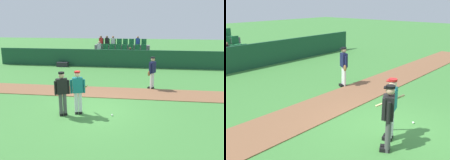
# 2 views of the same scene
# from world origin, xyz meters

# --- Properties ---
(ground_plane) EXTENTS (80.00, 80.00, 0.00)m
(ground_plane) POSITION_xyz_m (0.00, 0.00, 0.00)
(ground_plane) COLOR #42843A
(infield_dirt_path) EXTENTS (28.00, 1.89, 0.03)m
(infield_dirt_path) POSITION_xyz_m (0.00, 2.75, 0.01)
(infield_dirt_path) COLOR brown
(infield_dirt_path) RESTS_ON ground
(batter_teal_jersey) EXTENTS (0.74, 0.69, 1.76)m
(batter_teal_jersey) POSITION_xyz_m (-0.46, -0.31, 0.97)
(batter_teal_jersey) COLOR white
(batter_teal_jersey) RESTS_ON ground
(umpire_home_plate) EXTENTS (0.54, 0.44, 1.76)m
(umpire_home_plate) POSITION_xyz_m (-1.03, -0.55, 1.00)
(umpire_home_plate) COLOR #4C4C4C
(umpire_home_plate) RESTS_ON ground
(runner_navy_jersey) EXTENTS (0.47, 0.59, 1.76)m
(runner_navy_jersey) POSITION_xyz_m (2.51, 3.79, 0.96)
(runner_navy_jersey) COLOR white
(runner_navy_jersey) RESTS_ON ground
(baseball) EXTENTS (0.07, 0.07, 0.07)m
(baseball) POSITION_xyz_m (0.90, -0.36, 0.04)
(baseball) COLOR white
(baseball) RESTS_ON ground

